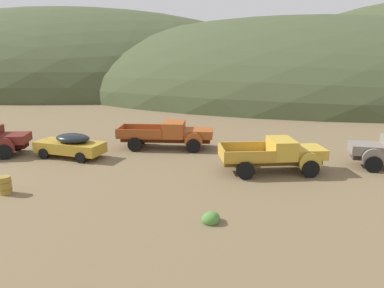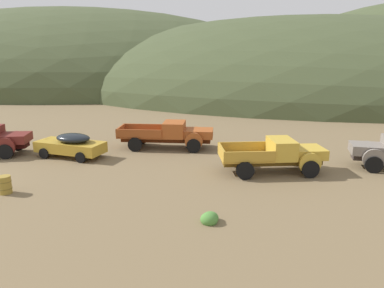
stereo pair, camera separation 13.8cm
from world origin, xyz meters
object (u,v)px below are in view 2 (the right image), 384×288
Objects in this scene: truck_faded_yellow at (280,155)px; oil_drum_by_truck at (5,185)px; truck_oxide_orange at (173,134)px; car_mustard at (69,145)px.

truck_faded_yellow is 7.06× the size of oil_drum_by_truck.
truck_oxide_orange is at bearing 59.66° from oil_drum_by_truck.
car_mustard is 5.59× the size of oil_drum_by_truck.
truck_faded_yellow is at bearing -34.35° from truck_oxide_orange.
truck_oxide_orange and truck_faded_yellow have the same top height.
truck_oxide_orange is 11.28m from oil_drum_by_truck.
truck_oxide_orange is at bearing 136.78° from truck_faded_yellow.
oil_drum_by_truck is (-5.69, -9.72, -0.56)m from truck_oxide_orange.
truck_faded_yellow is at bearing -173.49° from car_mustard.
truck_oxide_orange is 7.78× the size of oil_drum_by_truck.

